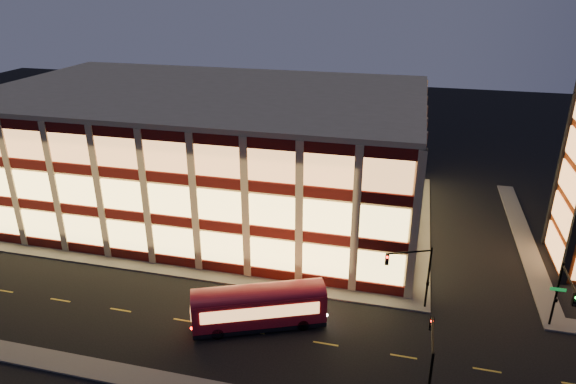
# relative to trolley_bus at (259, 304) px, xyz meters

# --- Properties ---
(ground) EXTENTS (200.00, 200.00, 0.00)m
(ground) POSITION_rel_trolley_bus_xyz_m (-10.24, 5.01, -2.02)
(ground) COLOR black
(ground) RESTS_ON ground
(sidewalk_office_south) EXTENTS (54.00, 2.00, 0.15)m
(sidewalk_office_south) POSITION_rel_trolley_bus_xyz_m (-13.24, 6.01, -1.95)
(sidewalk_office_south) COLOR #514F4C
(sidewalk_office_south) RESTS_ON ground
(sidewalk_office_east) EXTENTS (2.00, 30.00, 0.15)m
(sidewalk_office_east) POSITION_rel_trolley_bus_xyz_m (12.76, 22.01, -1.95)
(sidewalk_office_east) COLOR #514F4C
(sidewalk_office_east) RESTS_ON ground
(sidewalk_tower_west) EXTENTS (2.00, 30.00, 0.15)m
(sidewalk_tower_west) POSITION_rel_trolley_bus_xyz_m (23.76, 22.01, -1.95)
(sidewalk_tower_west) COLOR #514F4C
(sidewalk_tower_west) RESTS_ON ground
(sidewalk_near) EXTENTS (100.00, 2.00, 0.15)m
(sidewalk_near) POSITION_rel_trolley_bus_xyz_m (-10.24, -7.99, -1.95)
(sidewalk_near) COLOR #514F4C
(sidewalk_near) RESTS_ON ground
(office_building) EXTENTS (50.45, 30.45, 14.50)m
(office_building) POSITION_rel_trolley_bus_xyz_m (-13.15, 21.92, 5.23)
(office_building) COLOR tan
(office_building) RESTS_ON ground
(traffic_signal_far) EXTENTS (3.79, 1.87, 6.00)m
(traffic_signal_far) POSITION_rel_trolley_bus_xyz_m (11.97, 5.24, 2.09)
(traffic_signal_far) COLOR black
(traffic_signal_far) RESTS_ON ground
(traffic_signal_right) EXTENTS (1.20, 4.37, 6.00)m
(traffic_signal_right) POSITION_rel_trolley_bus_xyz_m (23.26, 4.38, 2.08)
(traffic_signal_right) COLOR black
(traffic_signal_right) RESTS_ON ground
(traffic_signal_near) EXTENTS (0.32, 4.45, 6.00)m
(traffic_signal_near) POSITION_rel_trolley_bus_xyz_m (13.26, -6.03, 2.11)
(traffic_signal_near) COLOR black
(traffic_signal_near) RESTS_ON ground
(trolley_bus) EXTENTS (10.96, 6.73, 3.65)m
(trolley_bus) POSITION_rel_trolley_bus_xyz_m (0.00, 0.00, 0.00)
(trolley_bus) COLOR maroon
(trolley_bus) RESTS_ON ground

